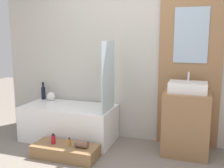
{
  "coord_description": "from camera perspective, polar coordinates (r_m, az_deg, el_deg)",
  "views": [
    {
      "loc": [
        0.9,
        -2.11,
        1.49
      ],
      "look_at": [
        -0.04,
        0.72,
        0.96
      ],
      "focal_mm": 42.0,
      "sensor_mm": 36.0,
      "label": 1
    }
  ],
  "objects": [
    {
      "name": "wall_wood_accent",
      "position": [
        3.65,
        16.68,
        6.81
      ],
      "size": [
        0.82,
        0.04,
        2.6
      ],
      "color": "#8E6642",
      "rests_on": "ground_plane"
    },
    {
      "name": "vase_tall_dark",
      "position": [
        4.35,
        -14.72,
        -1.75
      ],
      "size": [
        0.07,
        0.07,
        0.28
      ],
      "color": "black",
      "rests_on": "bathtub"
    },
    {
      "name": "bathtub",
      "position": [
        3.95,
        -9.31,
        -8.28
      ],
      "size": [
        1.33,
        0.67,
        0.51
      ],
      "color": "white",
      "rests_on": "ground_plane"
    },
    {
      "name": "vanity_cabinet",
      "position": [
        3.54,
        15.78,
        -8.18
      ],
      "size": [
        0.57,
        0.51,
        0.81
      ],
      "primitive_type": "cube",
      "color": "#8E6642",
      "rests_on": "ground_plane"
    },
    {
      "name": "bottle_soap_secondary",
      "position": [
        3.38,
        -9.24,
        -12.39
      ],
      "size": [
        0.04,
        0.04,
        0.11
      ],
      "color": "#B2752D",
      "rests_on": "wooden_step_bench"
    },
    {
      "name": "vase_round_light",
      "position": [
        4.25,
        -13.14,
        -2.61
      ],
      "size": [
        0.13,
        0.13,
        0.13
      ],
      "primitive_type": "sphere",
      "color": "white",
      "rests_on": "bathtub"
    },
    {
      "name": "glass_shower_screen",
      "position": [
        3.47,
        -0.84,
        1.62
      ],
      "size": [
        0.01,
        0.49,
        0.94
      ],
      "primitive_type": "cube",
      "color": "silver",
      "rests_on": "bathtub"
    },
    {
      "name": "wall_tiled_back",
      "position": [
        3.81,
        4.72,
        7.13
      ],
      "size": [
        4.2,
        0.06,
        2.6
      ],
      "primitive_type": "cube",
      "color": "#B7B2A8",
      "rests_on": "ground_plane"
    },
    {
      "name": "bottle_soap_primary",
      "position": [
        3.48,
        -12.65,
        -11.64
      ],
      "size": [
        0.06,
        0.06,
        0.13
      ],
      "color": "#B21928",
      "rests_on": "wooden_step_bench"
    },
    {
      "name": "wooden_step_bench",
      "position": [
        3.46,
        -10.12,
        -14.19
      ],
      "size": [
        0.83,
        0.35,
        0.16
      ],
      "primitive_type": "cube",
      "color": "olive",
      "rests_on": "ground_plane"
    },
    {
      "name": "sink",
      "position": [
        3.43,
        16.16,
        -0.67
      ],
      "size": [
        0.47,
        0.32,
        0.25
      ],
      "color": "white",
      "rests_on": "vanity_cabinet"
    },
    {
      "name": "towel_roll",
      "position": [
        3.31,
        -6.63,
        -12.86
      ],
      "size": [
        0.16,
        0.09,
        0.09
      ],
      "primitive_type": "cylinder",
      "rotation": [
        0.0,
        1.57,
        0.0
      ],
      "color": "brown",
      "rests_on": "wooden_step_bench"
    }
  ]
}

